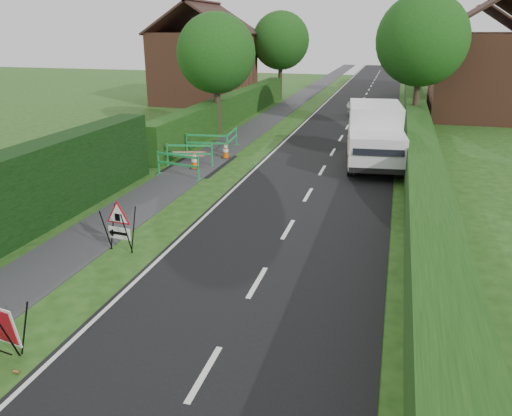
{
  "coord_description": "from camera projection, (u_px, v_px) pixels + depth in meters",
  "views": [
    {
      "loc": [
        5.35,
        -9.3,
        5.77
      ],
      "look_at": [
        1.73,
        3.64,
        0.93
      ],
      "focal_mm": 35.0,
      "sensor_mm": 36.0,
      "label": 1
    }
  ],
  "objects": [
    {
      "name": "traffic_cone_3",
      "position": [
        194.0,
        160.0,
        21.69
      ],
      "size": [
        0.38,
        0.38,
        0.79
      ],
      "color": "black",
      "rests_on": "ground"
    },
    {
      "name": "works_van",
      "position": [
        374.0,
        134.0,
        22.03
      ],
      "size": [
        2.81,
        5.92,
        2.61
      ],
      "rotation": [
        0.0,
        0.0,
        0.1
      ],
      "color": "silver",
      "rests_on": "ground"
    },
    {
      "name": "road_surface",
      "position": [
        363.0,
        100.0,
        42.81
      ],
      "size": [
        6.0,
        90.0,
        0.02
      ],
      "primitive_type": "cube",
      "color": "black",
      "rests_on": "ground"
    },
    {
      "name": "tree_nw",
      "position": [
        216.0,
        53.0,
        27.7
      ],
      "size": [
        4.4,
        4.4,
        6.7
      ],
      "color": "#2D2116",
      "rests_on": "ground"
    },
    {
      "name": "hedge_west_far",
      "position": [
        233.0,
        122.0,
        32.94
      ],
      "size": [
        1.0,
        24.0,
        1.8
      ],
      "primitive_type": "cube",
      "color": "#14380F",
      "rests_on": "ground"
    },
    {
      "name": "ped_barrier_3",
      "position": [
        232.0,
        138.0,
        25.01
      ],
      "size": [
        0.54,
        2.08,
        1.0
      ],
      "rotation": [
        0.0,
        0.0,
        1.66
      ],
      "color": "#1B9646",
      "rests_on": "ground"
    },
    {
      "name": "house_east_a",
      "position": [
        487.0,
        74.0,
        33.33
      ],
      "size": [
        7.5,
        7.4,
        7.88
      ],
      "color": "brown",
      "rests_on": "ground"
    },
    {
      "name": "footpath",
      "position": [
        300.0,
        98.0,
        44.21
      ],
      "size": [
        2.0,
        90.0,
        0.02
      ],
      "primitive_type": "cube",
      "color": "#2D2D30",
      "rests_on": "ground"
    },
    {
      "name": "house_east_b",
      "position": [
        476.0,
        62.0,
        45.76
      ],
      "size": [
        7.5,
        7.4,
        7.88
      ],
      "color": "brown",
      "rests_on": "ground"
    },
    {
      "name": "triangle_sign",
      "position": [
        117.0,
        222.0,
        13.41
      ],
      "size": [
        0.92,
        0.92,
        1.24
      ],
      "rotation": [
        0.0,
        0.0,
        -0.09
      ],
      "color": "black",
      "rests_on": "ground"
    },
    {
      "name": "traffic_cone_2",
      "position": [
        396.0,
        144.0,
        24.76
      ],
      "size": [
        0.38,
        0.38,
        0.79
      ],
      "color": "black",
      "rests_on": "ground"
    },
    {
      "name": "hedge_east",
      "position": [
        417.0,
        153.0,
        24.58
      ],
      "size": [
        1.2,
        50.0,
        1.5
      ],
      "primitive_type": "cube",
      "color": "#14380F",
      "rests_on": "ground"
    },
    {
      "name": "tree_fe",
      "position": [
        415.0,
        48.0,
        43.11
      ],
      "size": [
        4.2,
        4.2,
        6.33
      ],
      "color": "#2D2116",
      "rests_on": "ground"
    },
    {
      "name": "traffic_cone_1",
      "position": [
        397.0,
        159.0,
        21.91
      ],
      "size": [
        0.38,
        0.38,
        0.79
      ],
      "color": "black",
      "rests_on": "ground"
    },
    {
      "name": "hatchback_car",
      "position": [
        361.0,
        109.0,
        34.06
      ],
      "size": [
        2.55,
        3.92,
        1.24
      ],
      "primitive_type": "imported",
      "rotation": [
        0.0,
        0.0,
        0.33
      ],
      "color": "silver",
      "rests_on": "ground"
    },
    {
      "name": "ped_barrier_0",
      "position": [
        178.0,
        162.0,
        20.36
      ],
      "size": [
        2.09,
        0.77,
        1.0
      ],
      "rotation": [
        0.0,
        0.0,
        -0.21
      ],
      "color": "#1B9646",
      "rests_on": "ground"
    },
    {
      "name": "tree_fw",
      "position": [
        281.0,
        41.0,
        42.08
      ],
      "size": [
        4.8,
        4.8,
        7.24
      ],
      "color": "#2D2116",
      "rests_on": "ground"
    },
    {
      "name": "litter_can",
      "position": [
        17.0,
        373.0,
        8.86
      ],
      "size": [
        0.12,
        0.07,
        0.07
      ],
      "primitive_type": "cylinder",
      "rotation": [
        0.0,
        1.57,
        0.0
      ],
      "color": "#BF7F4C",
      "rests_on": "ground"
    },
    {
      "name": "redwhite_plank",
      "position": [
        190.0,
        164.0,
        22.65
      ],
      "size": [
        1.45,
        0.47,
        0.25
      ],
      "primitive_type": "cube",
      "rotation": [
        0.0,
        0.0,
        0.29
      ],
      "color": "red",
      "rests_on": "ground"
    },
    {
      "name": "ped_barrier_2",
      "position": [
        207.0,
        141.0,
        24.16
      ],
      "size": [
        2.09,
        0.6,
        1.0
      ],
      "rotation": [
        0.0,
        0.0,
        0.12
      ],
      "color": "#1B9646",
      "rests_on": "ground"
    },
    {
      "name": "traffic_cone_4",
      "position": [
        226.0,
        150.0,
        23.46
      ],
      "size": [
        0.38,
        0.38,
        0.79
      ],
      "color": "black",
      "rests_on": "ground"
    },
    {
      "name": "ground",
      "position": [
        144.0,
        289.0,
        11.74
      ],
      "size": [
        120.0,
        120.0,
        0.0
      ],
      "primitive_type": "plane",
      "color": "#1E4313",
      "rests_on": "ground"
    },
    {
      "name": "ped_barrier_1",
      "position": [
        190.0,
        152.0,
        22.08
      ],
      "size": [
        2.09,
        0.79,
        1.0
      ],
      "rotation": [
        0.0,
        0.0,
        0.22
      ],
      "color": "#1B9646",
      "rests_on": "ground"
    },
    {
      "name": "tree_ne",
      "position": [
        422.0,
        40.0,
        28.29
      ],
      "size": [
        5.2,
        5.2,
        7.79
      ],
      "color": "#2D2116",
      "rests_on": "ground"
    },
    {
      "name": "traffic_cone_0",
      "position": [
        389.0,
        164.0,
        21.02
      ],
      "size": [
        0.38,
        0.38,
        0.79
      ],
      "color": "black",
      "rests_on": "ground"
    },
    {
      "name": "house_west",
      "position": [
        205.0,
        66.0,
        40.48
      ],
      "size": [
        7.5,
        7.4,
        7.88
      ],
      "color": "brown",
      "rests_on": "ground"
    }
  ]
}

